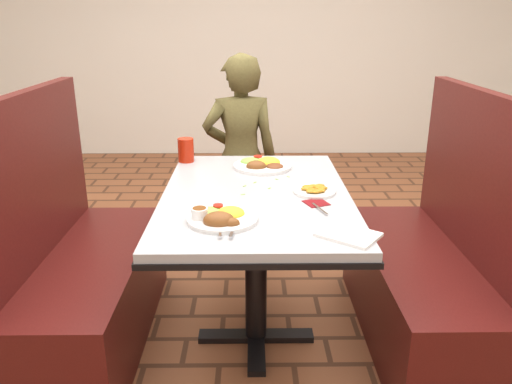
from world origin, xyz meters
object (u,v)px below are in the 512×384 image
plantain_plate (314,190)px  booth_bench_right (428,277)px  near_dinner_plate (221,214)px  red_tumbler (186,150)px  diner_person (241,158)px  far_dinner_plate (263,162)px  booth_bench_left (82,279)px  dining_table (256,213)px

plantain_plate → booth_bench_right: bearing=1.4°
booth_bench_right → plantain_plate: bearing=-178.6°
near_dinner_plate → plantain_plate: size_ratio=1.45×
plantain_plate → red_tumbler: 0.79m
diner_person → plantain_plate: diner_person is taller
near_dinner_plate → far_dinner_plate: bearing=76.3°
diner_person → booth_bench_right: bearing=126.7°
booth_bench_left → diner_person: (0.71, 0.97, 0.31)m
dining_table → booth_bench_left: bearing=180.0°
diner_person → far_dinner_plate: bearing=96.0°
booth_bench_right → diner_person: diner_person is taller
near_dinner_plate → red_tumbler: size_ratio=2.13×
dining_table → booth_bench_right: bearing=0.0°
near_dinner_plate → dining_table: bearing=67.7°
diner_person → far_dinner_plate: size_ratio=4.36×
dining_table → far_dinner_plate: (0.04, 0.38, 0.12)m
booth_bench_left → booth_bench_right: bearing=0.0°
dining_table → far_dinner_plate: size_ratio=4.15×
plantain_plate → booth_bench_left: bearing=179.3°
diner_person → plantain_plate: bearing=103.3°
dining_table → plantain_plate: (0.25, -0.01, 0.11)m
booth_bench_left → near_dinner_plate: bearing=-26.2°
near_dinner_plate → plantain_plate: near_dinner_plate is taller
booth_bench_right → near_dinner_plate: (-0.93, -0.33, 0.45)m
booth_bench_left → diner_person: size_ratio=0.94×
diner_person → booth_bench_left: bearing=47.9°
diner_person → plantain_plate: 1.04m
booth_bench_right → red_tumbler: size_ratio=9.73×
near_dinner_plate → plantain_plate: 0.50m
booth_bench_left → plantain_plate: 1.14m
dining_table → booth_bench_left: booth_bench_left is taller
far_dinner_plate → plantain_plate: (0.21, -0.39, -0.02)m
diner_person → near_dinner_plate: 1.30m
booth_bench_right → near_dinner_plate: 1.09m
far_dinner_plate → booth_bench_right: bearing=-26.3°
diner_person → red_tumbler: 0.58m
booth_bench_right → dining_table: bearing=180.0°
booth_bench_left → diner_person: diner_person is taller
plantain_plate → far_dinner_plate: bearing=118.8°
diner_person → plantain_plate: size_ratio=7.02×
plantain_plate → red_tumbler: red_tumbler is taller
booth_bench_right → far_dinner_plate: size_ratio=4.11×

